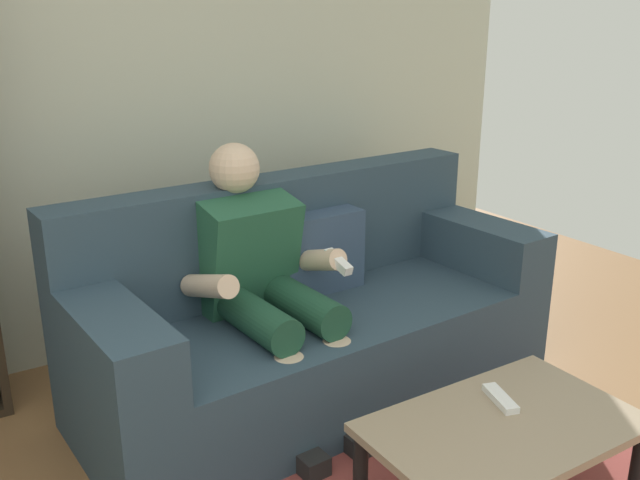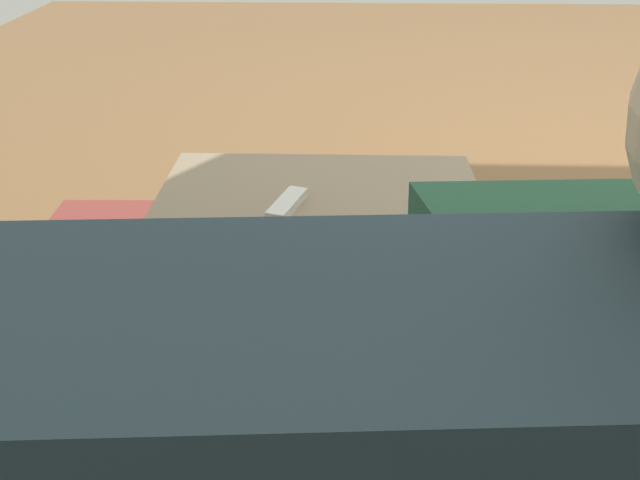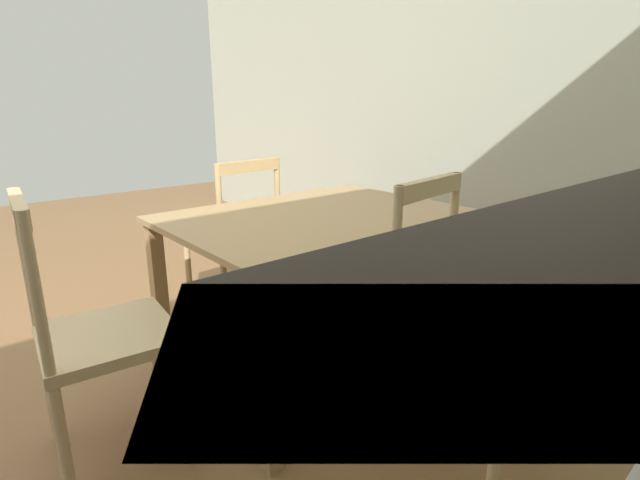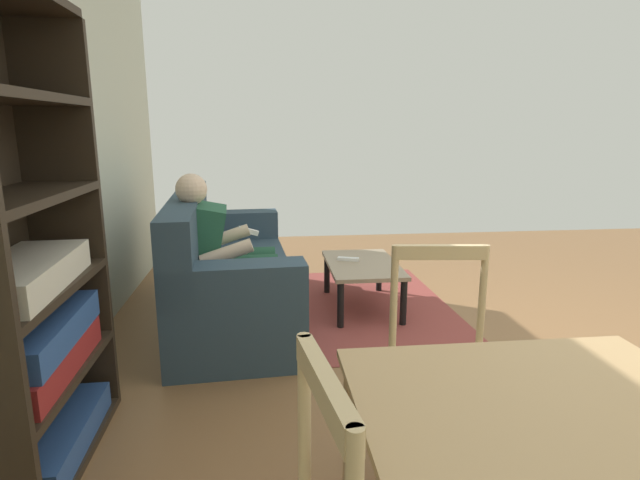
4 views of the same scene
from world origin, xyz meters
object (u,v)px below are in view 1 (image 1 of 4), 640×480
person_lounging (264,281)px  couch (311,318)px  coffee_table (503,436)px  tv_remote (500,398)px

person_lounging → couch: bearing=8.6°
coffee_table → tv_remote: (0.08, 0.10, 0.06)m
coffee_table → tv_remote: 0.14m
tv_remote → person_lounging: bearing=-49.1°
person_lounging → coffee_table: bearing=-72.7°
couch → coffee_table: (0.07, -1.07, -0.02)m
couch → tv_remote: size_ratio=12.47×
coffee_table → tv_remote: tv_remote is taller
person_lounging → tv_remote: size_ratio=6.54×
couch → tv_remote: 0.98m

